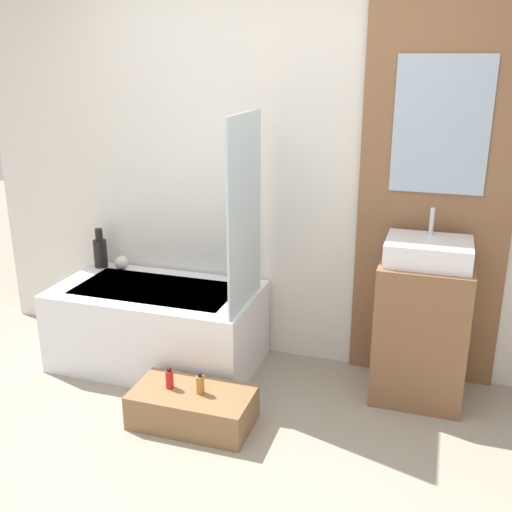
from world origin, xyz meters
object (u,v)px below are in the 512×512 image
(bottle_soap_secondary, at_px, (200,384))
(sink, at_px, (429,251))
(vase_tall_dark, at_px, (100,251))
(wooden_step_bench, at_px, (193,407))
(bathtub, at_px, (158,325))
(vase_round_light, at_px, (122,263))
(bottle_soap_primary, at_px, (169,379))

(bottle_soap_secondary, bearing_deg, sink, 32.02)
(vase_tall_dark, relative_size, bottle_soap_secondary, 2.21)
(wooden_step_bench, height_order, bottle_soap_secondary, bottle_soap_secondary)
(vase_tall_dark, xyz_separation_m, bottle_soap_secondary, (1.10, -0.84, -0.38))
(bathtub, height_order, vase_round_light, vase_round_light)
(sink, bearing_deg, bottle_soap_secondary, -147.98)
(vase_tall_dark, distance_m, bottle_soap_primary, 1.30)
(bathtub, height_order, vase_tall_dark, vase_tall_dark)
(wooden_step_bench, height_order, sink, sink)
(vase_round_light, bearing_deg, wooden_step_bench, -43.52)
(wooden_step_bench, distance_m, bottle_soap_secondary, 0.16)
(bottle_soap_primary, bearing_deg, bottle_soap_secondary, 0.00)
(vase_tall_dark, relative_size, vase_round_light, 2.86)
(bottle_soap_primary, bearing_deg, bathtub, 121.84)
(vase_round_light, relative_size, bottle_soap_secondary, 0.77)
(vase_tall_dark, distance_m, bottle_soap_secondary, 1.44)
(bathtub, bearing_deg, sink, 3.81)
(bathtub, distance_m, wooden_step_bench, 0.78)
(bathtub, distance_m, vase_round_light, 0.56)
(vase_round_light, distance_m, bottle_soap_primary, 1.17)
(vase_round_light, bearing_deg, bottle_soap_primary, -48.15)
(sink, bearing_deg, bottle_soap_primary, -151.77)
(vase_tall_dark, bearing_deg, wooden_step_bench, -38.77)
(vase_tall_dark, height_order, bottle_soap_primary, vase_tall_dark)
(vase_tall_dark, xyz_separation_m, bottle_soap_primary, (0.92, -0.84, -0.38))
(vase_round_light, height_order, bottle_soap_secondary, vase_round_light)
(bathtub, height_order, bottle_soap_secondary, bathtub)
(vase_tall_dark, bearing_deg, vase_round_light, -0.70)
(vase_tall_dark, height_order, bottle_soap_secondary, vase_tall_dark)
(sink, xyz_separation_m, vase_round_light, (-2.04, 0.15, -0.33))
(bathtub, relative_size, bottle_soap_primary, 10.55)
(wooden_step_bench, height_order, vase_tall_dark, vase_tall_dark)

